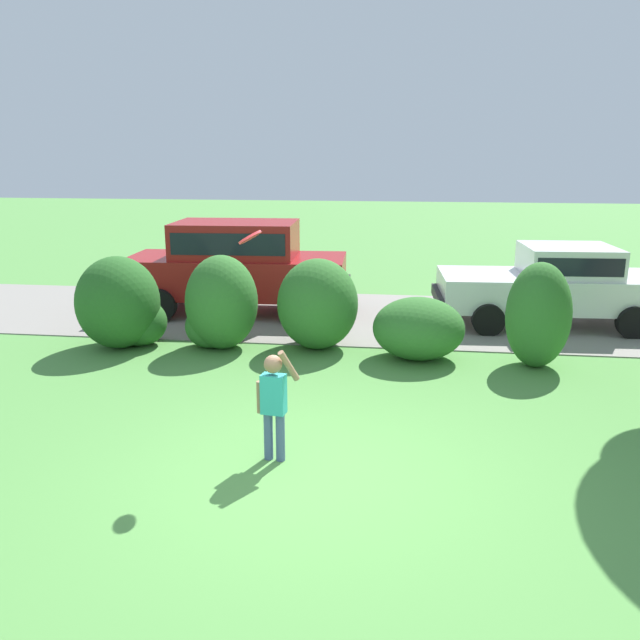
% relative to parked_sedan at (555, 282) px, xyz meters
% --- Properties ---
extents(ground_plane, '(80.00, 80.00, 0.00)m').
position_rel_parked_sedan_xyz_m(ground_plane, '(-3.77, -6.87, -0.85)').
color(ground_plane, '#518E42').
extents(driveway_strip, '(28.00, 4.40, 0.02)m').
position_rel_parked_sedan_xyz_m(driveway_strip, '(-3.77, 0.08, -0.84)').
color(driveway_strip, gray).
rests_on(driveway_strip, ground).
extents(shrub_near_tree, '(1.48, 1.48, 1.60)m').
position_rel_parked_sedan_xyz_m(shrub_near_tree, '(-7.73, -2.59, -0.12)').
color(shrub_near_tree, '#286023').
rests_on(shrub_near_tree, ground).
extents(shrub_centre_left, '(1.28, 1.31, 1.63)m').
position_rel_parked_sedan_xyz_m(shrub_centre_left, '(-6.04, -2.43, -0.11)').
color(shrub_centre_left, '#33702B').
rests_on(shrub_centre_left, ground).
extents(shrub_centre, '(1.39, 1.44, 1.56)m').
position_rel_parked_sedan_xyz_m(shrub_centre, '(-4.36, -2.22, -0.07)').
color(shrub_centre, '#33702B').
rests_on(shrub_centre, ground).
extents(shrub_centre_right, '(1.50, 1.33, 1.02)m').
position_rel_parked_sedan_xyz_m(shrub_centre_right, '(-2.65, -2.60, -0.34)').
color(shrub_centre_right, '#33702B').
rests_on(shrub_centre_right, ground).
extents(shrub_far_end, '(1.00, 1.08, 1.67)m').
position_rel_parked_sedan_xyz_m(shrub_far_end, '(-0.80, -2.76, -0.01)').
color(shrub_far_end, '#33702B').
rests_on(shrub_far_end, ground).
extents(parked_sedan, '(4.49, 2.27, 1.56)m').
position_rel_parked_sedan_xyz_m(parked_sedan, '(0.00, 0.00, 0.00)').
color(parked_sedan, white).
rests_on(parked_sedan, ground).
extents(parked_suv, '(4.78, 2.27, 1.92)m').
position_rel_parked_sedan_xyz_m(parked_suv, '(-6.40, 0.14, 0.23)').
color(parked_suv, maroon).
rests_on(parked_suv, ground).
extents(child_thrower, '(0.47, 0.24, 1.29)m').
position_rel_parked_sedan_xyz_m(child_thrower, '(-4.25, -6.54, -0.13)').
color(child_thrower, '#4C608C').
rests_on(child_thrower, ground).
extents(frisbee, '(0.26, 0.28, 0.18)m').
position_rel_parked_sedan_xyz_m(frisbee, '(-4.58, -6.06, 1.56)').
color(frisbee, red).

